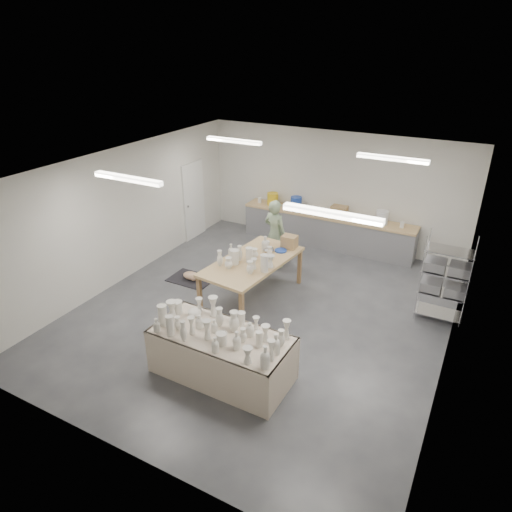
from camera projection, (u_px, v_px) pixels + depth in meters
The scene contains 9 objects.
room at pixel (261, 215), 8.58m from camera, with size 8.00×8.02×3.00m.
back_counter at pixel (326, 229), 12.08m from camera, with size 4.60×0.60×1.24m.
wire_shelf at pixel (445, 278), 8.72m from camera, with size 0.88×0.48×1.80m.
drying_table at pixel (222, 353), 7.42m from camera, with size 2.30×1.12×1.18m.
work_table at pixel (255, 260), 9.51m from camera, with size 1.43×2.48×1.25m.
rug at pixel (191, 279), 10.58m from camera, with size 1.00×0.70×0.02m, color black.
cat at pixel (191, 276), 10.52m from camera, with size 0.41×0.30×0.17m.
potter at pixel (275, 234), 10.87m from camera, with size 0.62×0.40×1.69m, color gray.
red_stool at pixel (279, 250), 11.32m from camera, with size 0.41×0.41×0.34m.
Camera 1 is at (3.61, -7.07, 5.09)m, focal length 32.00 mm.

